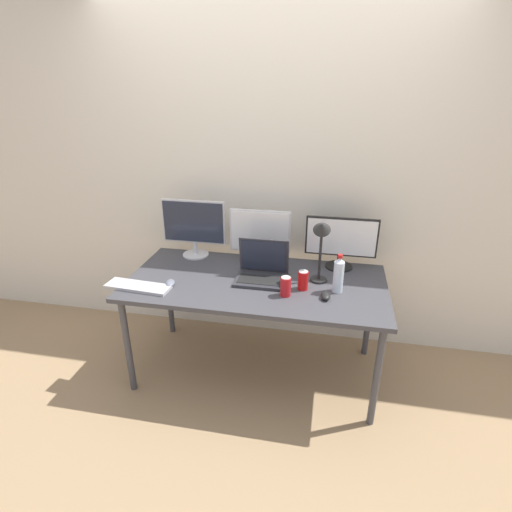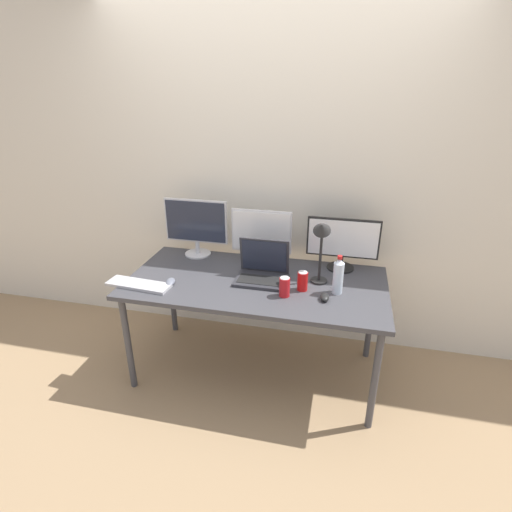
# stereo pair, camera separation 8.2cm
# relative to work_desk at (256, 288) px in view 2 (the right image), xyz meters

# --- Properties ---
(ground_plane) EXTENTS (16.00, 16.00, 0.00)m
(ground_plane) POSITION_rel_work_desk_xyz_m (0.00, 0.00, -0.68)
(ground_plane) COLOR #9E7F5B
(wall_back) EXTENTS (7.00, 0.08, 2.60)m
(wall_back) POSITION_rel_work_desk_xyz_m (0.00, 0.59, 0.62)
(wall_back) COLOR silver
(wall_back) RESTS_ON ground
(work_desk) EXTENTS (1.71, 0.83, 0.74)m
(work_desk) POSITION_rel_work_desk_xyz_m (0.00, 0.00, 0.00)
(work_desk) COLOR #424247
(work_desk) RESTS_ON ground
(monitor_left) EXTENTS (0.48, 0.20, 0.43)m
(monitor_left) POSITION_rel_work_desk_xyz_m (-0.53, 0.33, 0.30)
(monitor_left) COLOR silver
(monitor_left) RESTS_ON work_desk
(monitor_center) EXTENTS (0.44, 0.18, 0.39)m
(monitor_center) POSITION_rel_work_desk_xyz_m (-0.03, 0.31, 0.27)
(monitor_center) COLOR silver
(monitor_center) RESTS_ON work_desk
(monitor_right) EXTENTS (0.49, 0.19, 0.37)m
(monitor_right) POSITION_rel_work_desk_xyz_m (0.54, 0.32, 0.26)
(monitor_right) COLOR black
(monitor_right) RESTS_ON work_desk
(laptop_silver) EXTENTS (0.34, 0.25, 0.27)m
(laptop_silver) POSITION_rel_work_desk_xyz_m (0.03, 0.04, 0.12)
(laptop_silver) COLOR #2D2D33
(laptop_silver) RESTS_ON work_desk
(keyboard_main) EXTENTS (0.43, 0.16, 0.02)m
(keyboard_main) POSITION_rel_work_desk_xyz_m (-0.72, -0.24, 0.07)
(keyboard_main) COLOR #B2B2B7
(keyboard_main) RESTS_ON work_desk
(mouse_by_keyboard) EXTENTS (0.07, 0.10, 0.04)m
(mouse_by_keyboard) POSITION_rel_work_desk_xyz_m (0.46, -0.15, 0.08)
(mouse_by_keyboard) COLOR black
(mouse_by_keyboard) RESTS_ON work_desk
(mouse_by_laptop) EXTENTS (0.08, 0.12, 0.03)m
(mouse_by_laptop) POSITION_rel_work_desk_xyz_m (-0.54, -0.17, 0.07)
(mouse_by_laptop) COLOR slate
(mouse_by_laptop) RESTS_ON work_desk
(water_bottle) EXTENTS (0.07, 0.07, 0.25)m
(water_bottle) POSITION_rel_work_desk_xyz_m (0.53, -0.04, 0.17)
(water_bottle) COLOR silver
(water_bottle) RESTS_ON work_desk
(soda_can_near_keyboard) EXTENTS (0.07, 0.07, 0.13)m
(soda_can_near_keyboard) POSITION_rel_work_desk_xyz_m (0.31, -0.06, 0.12)
(soda_can_near_keyboard) COLOR red
(soda_can_near_keyboard) RESTS_ON work_desk
(soda_can_by_laptop) EXTENTS (0.07, 0.07, 0.13)m
(soda_can_by_laptop) POSITION_rel_work_desk_xyz_m (0.22, -0.16, 0.12)
(soda_can_by_laptop) COLOR red
(soda_can_by_laptop) RESTS_ON work_desk
(desk_lamp) EXTENTS (0.11, 0.18, 0.46)m
(desk_lamp) POSITION_rel_work_desk_xyz_m (0.41, 0.04, 0.37)
(desk_lamp) COLOR black
(desk_lamp) RESTS_ON work_desk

